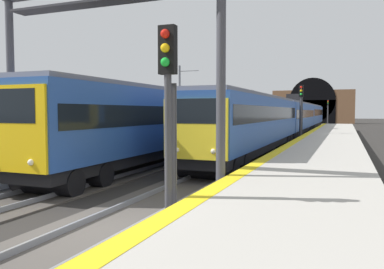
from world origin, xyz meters
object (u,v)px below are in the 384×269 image
train_adjacent_platform (245,117)px  railway_signal_mid (301,109)px  railway_signal_near (168,111)px  railway_signal_far (328,110)px  catenary_mast_near (180,101)px  train_main_approaching (294,117)px  overhead_signal_gantry (103,34)px

train_adjacent_platform → railway_signal_mid: (-4.59, -6.05, 0.78)m
railway_signal_near → railway_signal_far: railway_signal_far is taller
railway_signal_near → catenary_mast_near: 32.66m
railway_signal_far → train_adjacent_platform: bearing=-7.0°
railway_signal_near → catenary_mast_near: catenary_mast_near is taller
train_main_approaching → train_adjacent_platform: 6.66m
train_adjacent_platform → overhead_signal_gantry: overhead_signal_gantry is taller
railway_signal_mid → railway_signal_far: size_ratio=0.96×
train_main_approaching → catenary_mast_near: size_ratio=7.94×
train_adjacent_platform → overhead_signal_gantry: bearing=3.8°
overhead_signal_gantry → train_main_approaching: bearing=-3.7°
train_adjacent_platform → catenary_mast_near: 7.04m
railway_signal_mid → catenary_mast_near: 13.09m
train_adjacent_platform → catenary_mast_near: (-1.61, 6.66, 1.61)m
railway_signal_near → overhead_signal_gantry: 5.68m
railway_signal_near → railway_signal_mid: (27.08, 0.00, 0.23)m
railway_signal_far → overhead_signal_gantry: overhead_signal_gantry is taller
railway_signal_far → overhead_signal_gantry: (-77.65, 3.88, 2.21)m
train_main_approaching → railway_signal_near: (-36.73, -1.72, 0.65)m
overhead_signal_gantry → train_adjacent_platform: bearing=4.4°
train_adjacent_platform → catenary_mast_near: catenary_mast_near is taller
train_adjacent_platform → railway_signal_mid: bearing=52.2°
railway_signal_far → overhead_signal_gantry: 77.77m
railway_signal_far → train_main_approaching: bearing=-2.2°
train_main_approaching → overhead_signal_gantry: overhead_signal_gantry is taller
train_main_approaching → catenary_mast_near: (-6.67, 11.00, 1.71)m
railway_signal_far → catenary_mast_near: bearing=-14.0°
train_main_approaching → railway_signal_near: size_ratio=12.86×
train_adjacent_platform → railway_signal_near: train_adjacent_platform is taller
train_main_approaching → railway_signal_mid: size_ratio=11.83×
train_main_approaching → catenary_mast_near: bearing=-58.7°
railway_signal_near → railway_signal_far: size_ratio=0.88×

